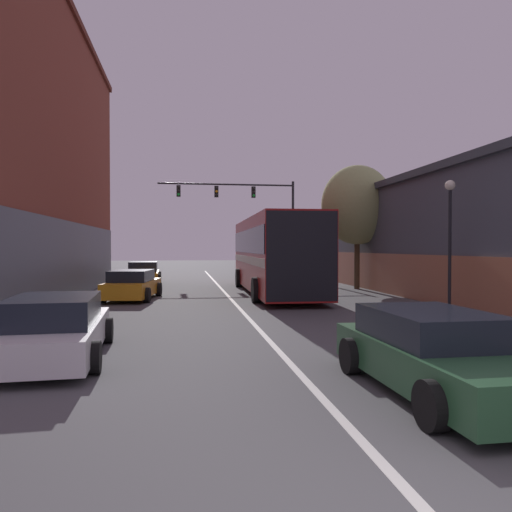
{
  "coord_description": "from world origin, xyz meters",
  "views": [
    {
      "loc": [
        -1.96,
        -2.96,
        2.16
      ],
      "look_at": [
        1.08,
        17.85,
        1.79
      ],
      "focal_mm": 35.0,
      "sensor_mm": 36.0,
      "label": 1
    }
  ],
  "objects": [
    {
      "name": "parked_car_left_mid",
      "position": [
        -4.27,
        26.9,
        0.63
      ],
      "size": [
        2.09,
        4.59,
        1.32
      ],
      "rotation": [
        0.0,
        0.0,
        1.6
      ],
      "color": "orange",
      "rests_on": "ground_plane"
    },
    {
      "name": "parked_car_left_far",
      "position": [
        -4.42,
        7.09,
        0.58
      ],
      "size": [
        2.16,
        4.67,
        1.23
      ],
      "rotation": [
        0.0,
        0.0,
        1.64
      ],
      "color": "silver",
      "rests_on": "ground_plane"
    },
    {
      "name": "street_tree_near",
      "position": [
        6.98,
        21.9,
        4.35
      ],
      "size": [
        3.73,
        3.36,
        6.41
      ],
      "color": "#4C3823",
      "rests_on": "ground_plane"
    },
    {
      "name": "parked_car_left_near",
      "position": [
        -4.06,
        18.19,
        0.59
      ],
      "size": [
        2.3,
        4.45,
        1.22
      ],
      "rotation": [
        0.0,
        0.0,
        1.45
      ],
      "color": "orange",
      "rests_on": "ground_plane"
    },
    {
      "name": "hatchback_foreground",
      "position": [
        1.74,
        3.93,
        0.58
      ],
      "size": [
        1.99,
        4.4,
        1.21
      ],
      "rotation": [
        0.0,
        0.0,
        1.59
      ],
      "color": "#285633",
      "rests_on": "ground_plane"
    },
    {
      "name": "street_lamp",
      "position": [
        6.44,
        11.85,
        2.55
      ],
      "size": [
        0.33,
        0.33,
        4.3
      ],
      "color": "black",
      "rests_on": "ground_plane"
    },
    {
      "name": "lane_center_line",
      "position": [
        0.0,
        18.22,
        0.0
      ],
      "size": [
        0.14,
        48.44,
        0.01
      ],
      "color": "silver",
      "rests_on": "ground_plane"
    },
    {
      "name": "bus",
      "position": [
        2.23,
        19.96,
        1.96
      ],
      "size": [
        3.12,
        12.52,
        3.48
      ],
      "rotation": [
        0.0,
        0.0,
        1.55
      ],
      "color": "maroon",
      "rests_on": "ground_plane"
    },
    {
      "name": "traffic_signal_gantry",
      "position": [
        2.7,
        32.43,
        5.21
      ],
      "size": [
        9.74,
        0.36,
        6.93
      ],
      "color": "black",
      "rests_on": "ground_plane"
    }
  ]
}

